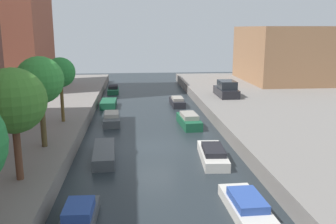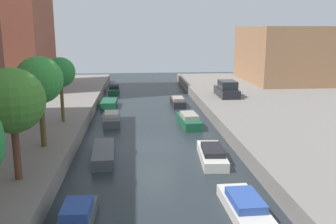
{
  "view_description": "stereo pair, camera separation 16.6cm",
  "coord_description": "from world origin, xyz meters",
  "px_view_note": "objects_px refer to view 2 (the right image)",
  "views": [
    {
      "loc": [
        -1.34,
        -23.35,
        7.65
      ],
      "look_at": [
        1.28,
        4.8,
        1.28
      ],
      "focal_mm": 39.83,
      "sensor_mm": 36.0,
      "label": 1
    },
    {
      "loc": [
        -1.17,
        -23.37,
        7.65
      ],
      "look_at": [
        1.28,
        4.8,
        1.28
      ],
      "focal_mm": 39.83,
      "sensor_mm": 36.0,
      "label": 2
    }
  ],
  "objects_px": {
    "moored_boat_left_5": "(114,90)",
    "moored_boat_right_2": "(212,154)",
    "moored_boat_left_3": "(112,119)",
    "moored_boat_right_3": "(189,121)",
    "moored_boat_right_1": "(244,206)",
    "street_tree_3": "(39,81)",
    "moored_boat_left_1": "(77,215)",
    "moored_boat_left_4": "(109,104)",
    "street_tree_2": "(12,101)",
    "moored_boat_left_2": "(104,153)",
    "street_tree_4": "(60,73)",
    "moored_boat_right_4": "(178,102)",
    "parked_car": "(227,90)",
    "low_block_right": "(286,54)"
  },
  "relations": [
    {
      "from": "moored_boat_right_3",
      "to": "moored_boat_right_4",
      "type": "xyz_separation_m",
      "value": [
        -0.01,
        7.99,
        -0.05
      ]
    },
    {
      "from": "moored_boat_left_5",
      "to": "moored_boat_left_2",
      "type": "bearing_deg",
      "value": -88.44
    },
    {
      "from": "moored_boat_left_3",
      "to": "moored_boat_left_5",
      "type": "height_order",
      "value": "moored_boat_left_3"
    },
    {
      "from": "moored_boat_right_2",
      "to": "low_block_right",
      "type": "bearing_deg",
      "value": 60.26
    },
    {
      "from": "street_tree_4",
      "to": "moored_boat_right_4",
      "type": "bearing_deg",
      "value": 45.1
    },
    {
      "from": "moored_boat_right_3",
      "to": "moored_boat_left_2",
      "type": "bearing_deg",
      "value": -130.76
    },
    {
      "from": "moored_boat_left_2",
      "to": "moored_boat_left_4",
      "type": "distance_m",
      "value": 15.18
    },
    {
      "from": "moored_boat_right_3",
      "to": "moored_boat_right_1",
      "type": "bearing_deg",
      "value": -88.87
    },
    {
      "from": "moored_boat_left_2",
      "to": "moored_boat_left_5",
      "type": "relative_size",
      "value": 1.46
    },
    {
      "from": "parked_car",
      "to": "moored_boat_left_1",
      "type": "height_order",
      "value": "parked_car"
    },
    {
      "from": "street_tree_4",
      "to": "moored_boat_right_1",
      "type": "relative_size",
      "value": 1.2
    },
    {
      "from": "low_block_right",
      "to": "street_tree_4",
      "type": "distance_m",
      "value": 31.28
    },
    {
      "from": "moored_boat_left_2",
      "to": "moored_boat_left_4",
      "type": "xyz_separation_m",
      "value": [
        -0.68,
        15.16,
        0.01
      ]
    },
    {
      "from": "moored_boat_left_3",
      "to": "moored_boat_right_3",
      "type": "bearing_deg",
      "value": -11.76
    },
    {
      "from": "moored_boat_left_3",
      "to": "moored_boat_right_3",
      "type": "height_order",
      "value": "moored_boat_right_3"
    },
    {
      "from": "moored_boat_left_1",
      "to": "moored_boat_right_4",
      "type": "height_order",
      "value": "moored_boat_right_4"
    },
    {
      "from": "street_tree_4",
      "to": "parked_car",
      "type": "distance_m",
      "value": 17.22
    },
    {
      "from": "moored_boat_left_3",
      "to": "low_block_right",
      "type": "bearing_deg",
      "value": 37.97
    },
    {
      "from": "moored_boat_left_2",
      "to": "moored_boat_left_5",
      "type": "distance_m",
      "value": 23.43
    },
    {
      "from": "street_tree_3",
      "to": "moored_boat_left_4",
      "type": "bearing_deg",
      "value": 80.26
    },
    {
      "from": "low_block_right",
      "to": "moored_boat_left_1",
      "type": "height_order",
      "value": "low_block_right"
    },
    {
      "from": "moored_boat_left_3",
      "to": "moored_boat_right_3",
      "type": "relative_size",
      "value": 0.85
    },
    {
      "from": "moored_boat_left_5",
      "to": "moored_boat_right_2",
      "type": "relative_size",
      "value": 0.7
    },
    {
      "from": "moored_boat_right_2",
      "to": "street_tree_2",
      "type": "bearing_deg",
      "value": -156.12
    },
    {
      "from": "low_block_right",
      "to": "moored_boat_right_2",
      "type": "bearing_deg",
      "value": -119.74
    },
    {
      "from": "moored_boat_right_1",
      "to": "moored_boat_right_3",
      "type": "xyz_separation_m",
      "value": [
        -0.29,
        14.51,
        0.1
      ]
    },
    {
      "from": "street_tree_3",
      "to": "moored_boat_left_1",
      "type": "distance_m",
      "value": 8.98
    },
    {
      "from": "moored_boat_left_5",
      "to": "moored_boat_right_1",
      "type": "distance_m",
      "value": 31.56
    },
    {
      "from": "street_tree_2",
      "to": "street_tree_3",
      "type": "xyz_separation_m",
      "value": [
        0.0,
        4.82,
        0.23
      ]
    },
    {
      "from": "moored_boat_right_2",
      "to": "moored_boat_left_3",
      "type": "bearing_deg",
      "value": 124.68
    },
    {
      "from": "street_tree_4",
      "to": "moored_boat_left_1",
      "type": "distance_m",
      "value": 14.12
    },
    {
      "from": "street_tree_4",
      "to": "moored_boat_right_1",
      "type": "xyz_separation_m",
      "value": [
        9.82,
        -12.94,
        -4.21
      ]
    },
    {
      "from": "parked_car",
      "to": "moored_boat_left_3",
      "type": "distance_m",
      "value": 12.71
    },
    {
      "from": "moored_boat_left_1",
      "to": "moored_boat_right_3",
      "type": "distance_m",
      "value": 16.15
    },
    {
      "from": "moored_boat_left_2",
      "to": "low_block_right",
      "type": "bearing_deg",
      "value": 49.74
    },
    {
      "from": "low_block_right",
      "to": "moored_boat_right_4",
      "type": "distance_m",
      "value": 18.39
    },
    {
      "from": "moored_boat_right_2",
      "to": "moored_boat_right_1",
      "type": "bearing_deg",
      "value": -89.51
    },
    {
      "from": "street_tree_2",
      "to": "moored_boat_left_2",
      "type": "distance_m",
      "value": 7.46
    },
    {
      "from": "parked_car",
      "to": "moored_boat_left_5",
      "type": "bearing_deg",
      "value": 142.98
    },
    {
      "from": "moored_boat_left_2",
      "to": "moored_boat_left_3",
      "type": "distance_m",
      "value": 8.47
    },
    {
      "from": "parked_car",
      "to": "moored_boat_right_4",
      "type": "height_order",
      "value": "parked_car"
    },
    {
      "from": "moored_boat_left_4",
      "to": "moored_boat_right_3",
      "type": "height_order",
      "value": "moored_boat_right_3"
    },
    {
      "from": "low_block_right",
      "to": "moored_boat_right_4",
      "type": "bearing_deg",
      "value": -146.71
    },
    {
      "from": "street_tree_2",
      "to": "moored_boat_left_2",
      "type": "bearing_deg",
      "value": 56.97
    },
    {
      "from": "moored_boat_left_5",
      "to": "moored_boat_right_2",
      "type": "bearing_deg",
      "value": -73.77
    },
    {
      "from": "moored_boat_left_5",
      "to": "moored_boat_right_4",
      "type": "relative_size",
      "value": 0.86
    },
    {
      "from": "low_block_right",
      "to": "moored_boat_left_1",
      "type": "relative_size",
      "value": 4.17
    },
    {
      "from": "street_tree_3",
      "to": "parked_car",
      "type": "xyz_separation_m",
      "value": [
        14.39,
        14.93,
        -3.15
      ]
    },
    {
      "from": "moored_boat_left_1",
      "to": "moored_boat_left_3",
      "type": "xyz_separation_m",
      "value": [
        0.42,
        16.02,
        0.05
      ]
    },
    {
      "from": "moored_boat_left_4",
      "to": "moored_boat_left_5",
      "type": "bearing_deg",
      "value": 89.67
    }
  ]
}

